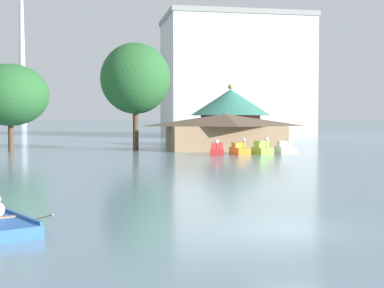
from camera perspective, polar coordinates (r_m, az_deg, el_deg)
name	(u,v)px	position (r m, az deg, el deg)	size (l,w,h in m)	color
ground_plane	(291,229)	(19.19, 10.12, -8.62)	(2000.00, 2000.00, 0.00)	slate
rowboat_with_rower	(1,225)	(19.56, -19.04, -7.84)	(3.47, 3.99, 1.15)	#2D60AD
pedal_boat_red	(217,150)	(56.57, 2.58, -0.64)	(1.94, 2.79, 1.60)	red
pedal_boat_orange	(240,150)	(57.71, 4.91, -0.58)	(1.55, 3.06, 1.77)	orange
pedal_boat_lime	(262,149)	(58.22, 7.23, -0.50)	(1.82, 2.47, 1.82)	#8CCC3F
pedal_boat_white	(285,149)	(59.39, 9.59, -0.47)	(1.91, 2.98, 1.70)	white
boathouse	(225,131)	(65.77, 3.44, 1.34)	(14.31, 8.29, 4.28)	#9E7F5B
green_roof_pavilion	(230,113)	(75.85, 3.97, 3.17)	(11.01, 11.01, 8.42)	brown
shoreline_tree_tall_left	(10,95)	(66.07, -18.20, 4.81)	(8.67, 8.67, 9.91)	brown
shoreline_tree_mid	(135,79)	(65.85, -5.84, 6.71)	(8.21, 8.21, 12.61)	brown
background_building_block	(235,77)	(117.53, 4.43, 6.91)	(29.66, 19.50, 24.99)	silver
distant_broadcast_tower	(21,1)	(357.33, -17.15, 13.88)	(8.45, 8.45, 172.54)	silver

